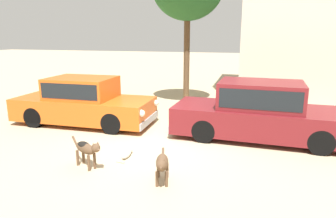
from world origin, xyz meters
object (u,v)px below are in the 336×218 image
stray_dog_spotted (87,149)px  stray_dog_tan (162,164)px  parked_sedan_nearest (84,101)px  stray_cat (127,154)px  parked_sedan_second (261,111)px

stray_dog_spotted → stray_dog_tan: size_ratio=0.97×
parked_sedan_nearest → stray_dog_spotted: (1.78, -2.96, -0.29)m
stray_dog_spotted → stray_cat: size_ratio=1.48×
stray_dog_tan → stray_cat: bearing=-145.2°
parked_sedan_second → stray_dog_tan: (-1.81, -3.17, -0.36)m
parked_sedan_second → stray_cat: bearing=-141.1°
stray_cat → parked_sedan_second: bearing=-53.1°
parked_sedan_second → stray_dog_spotted: (-3.53, -2.91, -0.33)m
parked_sedan_second → stray_dog_tan: parked_sedan_second is taller
stray_dog_tan → parked_sedan_second: bearing=136.5°
parked_sedan_second → stray_cat: (-2.94, -2.17, -0.68)m
stray_dog_spotted → stray_cat: stray_dog_spotted is taller
parked_sedan_second → stray_cat: size_ratio=7.61×
stray_dog_tan → stray_cat: 1.54m
parked_sedan_second → stray_dog_spotted: 4.59m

